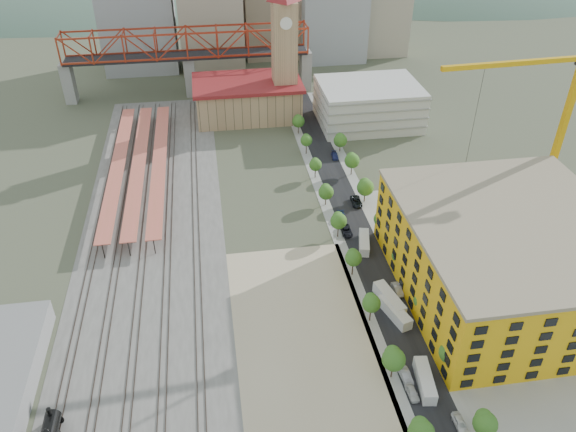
{
  "coord_description": "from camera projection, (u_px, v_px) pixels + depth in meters",
  "views": [
    {
      "loc": [
        -19.35,
        -106.35,
        84.89
      ],
      "look_at": [
        -2.77,
        1.72,
        10.0
      ],
      "focal_mm": 35.0,
      "sensor_mm": 36.0,
      "label": 1
    }
  ],
  "objects": [
    {
      "name": "street_asphalt",
      "position": [
        349.0,
        213.0,
        151.34
      ],
      "size": [
        12.0,
        170.0,
        0.06
      ],
      "primitive_type": "cube",
      "color": "black",
      "rests_on": "ground"
    },
    {
      "name": "car_3",
      "position": [
        341.0,
        218.0,
        147.95
      ],
      "size": [
        3.06,
        5.79,
        1.6
      ],
      "primitive_type": "imported",
      "rotation": [
        0.0,
        0.0,
        -0.15
      ],
      "color": "navy",
      "rests_on": "ground"
    },
    {
      "name": "construction_building",
      "position": [
        509.0,
        257.0,
        120.75
      ],
      "size": [
        44.6,
        50.6,
        18.8
      ],
      "color": "#EEAD14",
      "rests_on": "ground"
    },
    {
      "name": "truss_bridge",
      "position": [
        187.0,
        47.0,
        208.96
      ],
      "size": [
        94.0,
        9.6,
        25.6
      ],
      "color": "gray",
      "rests_on": "ground"
    },
    {
      "name": "rail_tracks",
      "position": [
        147.0,
        225.0,
        146.58
      ],
      "size": [
        26.56,
        160.0,
        0.18
      ],
      "color": "#382B23",
      "rests_on": "ground"
    },
    {
      "name": "car_6",
      "position": [
        356.0,
        202.0,
        154.63
      ],
      "size": [
        2.87,
        5.8,
        1.58
      ],
      "primitive_type": "imported",
      "rotation": [
        0.0,
        0.0,
        -0.04
      ],
      "color": "black",
      "rests_on": "ground"
    },
    {
      "name": "car_5",
      "position": [
        397.0,
        290.0,
        124.93
      ],
      "size": [
        1.84,
        4.68,
        1.52
      ],
      "primitive_type": "imported",
      "rotation": [
        0.0,
        0.0,
        0.05
      ],
      "color": "#ACACB2",
      "rests_on": "ground"
    },
    {
      "name": "car_1",
      "position": [
        405.0,
        375.0,
        105.2
      ],
      "size": [
        2.11,
        4.93,
        1.58
      ],
      "primitive_type": "imported",
      "rotation": [
        0.0,
        0.0,
        0.09
      ],
      "color": "#9D9CA1",
      "rests_on": "ground"
    },
    {
      "name": "clock_tower",
      "position": [
        284.0,
        36.0,
        187.14
      ],
      "size": [
        12.0,
        12.0,
        52.0
      ],
      "color": "tan",
      "rests_on": "ground"
    },
    {
      "name": "site_trailer_a",
      "position": [
        425.0,
        380.0,
        103.54
      ],
      "size": [
        3.75,
        9.74,
        2.6
      ],
      "primitive_type": "cube",
      "rotation": [
        0.0,
        0.0,
        -0.14
      ],
      "color": "silver",
      "rests_on": "ground"
    },
    {
      "name": "construction_pad",
      "position": [
        512.0,
        288.0,
        126.43
      ],
      "size": [
        50.0,
        90.0,
        0.06
      ],
      "primitive_type": "cube",
      "color": "gray",
      "rests_on": "ground"
    },
    {
      "name": "site_trailer_b",
      "position": [
        395.0,
        312.0,
        118.29
      ],
      "size": [
        5.09,
        9.79,
        2.59
      ],
      "primitive_type": "cube",
      "rotation": [
        0.0,
        0.0,
        0.29
      ],
      "color": "silver",
      "rests_on": "ground"
    },
    {
      "name": "ballast_strip",
      "position": [
        154.0,
        225.0,
        146.87
      ],
      "size": [
        36.0,
        165.0,
        0.06
      ],
      "primitive_type": "cube",
      "color": "#605E59",
      "rests_on": "ground"
    },
    {
      "name": "tower_crane",
      "position": [
        557.0,
        108.0,
        133.01
      ],
      "size": [
        46.87,
        4.25,
        50.03
      ],
      "color": "#F0AE0F",
      "rests_on": "ground"
    },
    {
      "name": "dirt_lot",
      "position": [
        307.0,
        352.0,
        110.92
      ],
      "size": [
        28.0,
        67.0,
        0.06
      ],
      "primitive_type": "cube",
      "color": "tan",
      "rests_on": "ground"
    },
    {
      "name": "car_4",
      "position": [
        460.0,
        423.0,
        96.62
      ],
      "size": [
        1.85,
        4.52,
        1.54
      ],
      "primitive_type": "imported",
      "rotation": [
        0.0,
        0.0,
        -0.01
      ],
      "color": "silver",
      "rests_on": "ground"
    },
    {
      "name": "site_trailer_c",
      "position": [
        389.0,
        299.0,
        121.45
      ],
      "size": [
        4.84,
        10.31,
        2.73
      ],
      "primitive_type": "cube",
      "rotation": [
        0.0,
        0.0,
        0.23
      ],
      "color": "silver",
      "rests_on": "ground"
    },
    {
      "name": "sidewalk_west",
      "position": [
        329.0,
        215.0,
        150.66
      ],
      "size": [
        3.0,
        170.0,
        0.04
      ],
      "primitive_type": "cube",
      "color": "gray",
      "rests_on": "ground"
    },
    {
      "name": "car_7",
      "position": [
        335.0,
        156.0,
        176.77
      ],
      "size": [
        2.39,
        4.99,
        1.4
      ],
      "primitive_type": "imported",
      "rotation": [
        0.0,
        0.0,
        -0.09
      ],
      "color": "navy",
      "rests_on": "ground"
    },
    {
      "name": "site_trailer_d",
      "position": [
        364.0,
        243.0,
        138.48
      ],
      "size": [
        4.42,
        9.23,
        2.44
      ],
      "primitive_type": "cube",
      "rotation": [
        0.0,
        0.0,
        -0.24
      ],
      "color": "silver",
      "rests_on": "ground"
    },
    {
      "name": "ground",
      "position": [
        300.0,
        253.0,
        137.12
      ],
      "size": [
        400.0,
        400.0,
        0.0
      ],
      "primitive_type": "plane",
      "color": "#474C38",
      "rests_on": "ground"
    },
    {
      "name": "street_trees",
      "position": [
        359.0,
        235.0,
        143.2
      ],
      "size": [
        15.4,
        124.4,
        8.0
      ],
      "color": "#25601D",
      "rests_on": "ground"
    },
    {
      "name": "station_hall",
      "position": [
        248.0,
        98.0,
        199.6
      ],
      "size": [
        38.0,
        24.0,
        13.1
      ],
      "color": "tan",
      "rests_on": "ground"
    },
    {
      "name": "sidewalk_east",
      "position": [
        369.0,
        211.0,
        152.03
      ],
      "size": [
        3.0,
        170.0,
        0.04
      ],
      "primitive_type": "cube",
      "color": "gray",
      "rests_on": "ground"
    },
    {
      "name": "parking_garage",
      "position": [
        368.0,
        104.0,
        194.76
      ],
      "size": [
        34.0,
        26.0,
        14.0
      ],
      "primitive_type": "cube",
      "color": "silver",
      "rests_on": "ground"
    },
    {
      "name": "skyline",
      "position": [
        262.0,
        7.0,
        241.22
      ],
      "size": [
        133.0,
        46.0,
        60.0
      ],
      "color": "#9EA0A3",
      "rests_on": "ground"
    },
    {
      "name": "distant_hills",
      "position": [
        300.0,
        112.0,
        399.76
      ],
      "size": [
        647.0,
        264.0,
        227.0
      ],
      "color": "#4C6B59",
      "rests_on": "ground"
    },
    {
      "name": "platform_canopies",
      "position": [
        139.0,
        162.0,
        166.43
      ],
      "size": [
        16.0,
        80.0,
        4.12
      ],
      "color": "#D75E52",
      "rests_on": "ground"
    },
    {
      "name": "car_2",
      "position": [
        346.0,
        231.0,
        143.33
      ],
      "size": [
        2.6,
        5.48,
        1.51
      ],
      "primitive_type": "imported",
      "rotation": [
        0.0,
        0.0,
        -0.02
      ],
      "color": "black",
      "rests_on": "ground"
    },
    {
      "name": "car_0",
      "position": [
        412.0,
        393.0,
        101.99
      ],
      "size": [
        1.9,
        4.35,
        1.46
      ],
      "primitive_type": "imported",
      "rotation": [
        0.0,
        0.0,
        0.04
      ],
      "color": "silver",
      "rests_on": "ground"
    }
  ]
}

